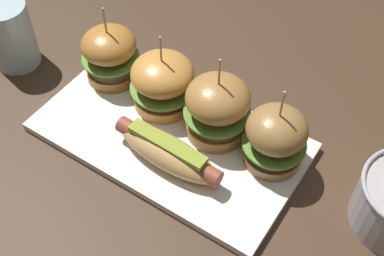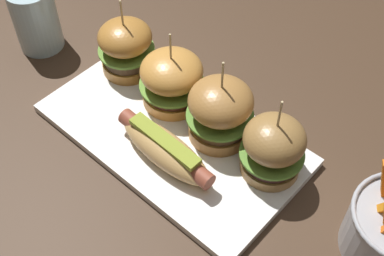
# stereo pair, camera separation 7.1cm
# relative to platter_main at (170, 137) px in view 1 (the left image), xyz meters

# --- Properties ---
(ground_plane) EXTENTS (3.00, 3.00, 0.00)m
(ground_plane) POSITION_rel_platter_main_xyz_m (0.00, 0.00, -0.01)
(ground_plane) COLOR #422D1E
(platter_main) EXTENTS (0.40, 0.22, 0.01)m
(platter_main) POSITION_rel_platter_main_xyz_m (0.00, 0.00, 0.00)
(platter_main) COLOR white
(platter_main) RESTS_ON ground
(hot_dog) EXTENTS (0.18, 0.06, 0.05)m
(hot_dog) POSITION_rel_platter_main_xyz_m (0.03, -0.04, 0.03)
(hot_dog) COLOR tan
(hot_dog) RESTS_ON platter_main
(slider_far_left) EXTENTS (0.09, 0.09, 0.14)m
(slider_far_left) POSITION_rel_platter_main_xyz_m (-0.15, 0.05, 0.05)
(slider_far_left) COLOR #B37631
(slider_far_left) RESTS_ON platter_main
(slider_center_left) EXTENTS (0.10, 0.10, 0.13)m
(slider_center_left) POSITION_rel_platter_main_xyz_m (-0.05, 0.05, 0.05)
(slider_center_left) COLOR #CC8B3E
(slider_center_left) RESTS_ON platter_main
(slider_center_right) EXTENTS (0.10, 0.10, 0.14)m
(slider_center_right) POSITION_rel_platter_main_xyz_m (0.06, 0.04, 0.06)
(slider_center_right) COLOR #A9743A
(slider_center_right) RESTS_ON platter_main
(slider_far_right) EXTENTS (0.09, 0.09, 0.14)m
(slider_far_right) POSITION_rel_platter_main_xyz_m (0.15, 0.04, 0.06)
(slider_far_right) COLOR olive
(slider_far_right) RESTS_ON platter_main
(water_glass) EXTENTS (0.08, 0.08, 0.12)m
(water_glass) POSITION_rel_platter_main_xyz_m (-0.33, 0.00, 0.05)
(water_glass) COLOR silver
(water_glass) RESTS_ON ground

